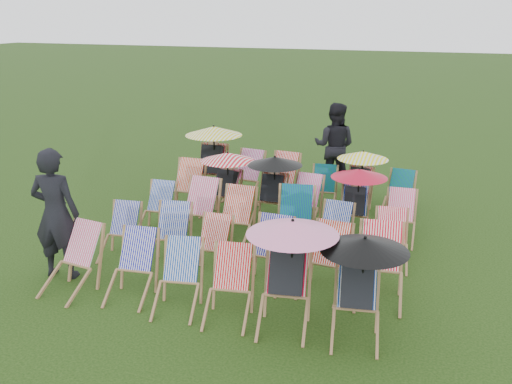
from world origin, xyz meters
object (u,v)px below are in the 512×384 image
(deckchair_0, at_px, (71,260))
(deckchair_5, at_px, (359,287))
(person_left, at_px, (56,214))
(deckchair_29, at_px, (398,195))
(person_rear, at_px, (334,146))

(deckchair_0, distance_m, deckchair_5, 3.95)
(deckchair_0, distance_m, person_left, 0.77)
(deckchair_5, relative_size, deckchair_29, 1.49)
(deckchair_0, relative_size, deckchair_29, 1.11)
(deckchair_29, xyz_separation_m, person_rear, (-1.56, 1.34, 0.53))
(deckchair_0, distance_m, deckchair_29, 6.11)
(deckchair_29, height_order, person_left, person_left)
(deckchair_5, bearing_deg, deckchair_29, 80.87)
(person_left, bearing_deg, deckchair_5, 168.46)
(deckchair_29, height_order, person_rear, person_rear)
(deckchair_0, bearing_deg, deckchair_5, 10.36)
(deckchair_0, xyz_separation_m, deckchair_29, (3.87, 4.72, -0.04))
(deckchair_0, height_order, deckchair_5, deckchair_5)
(deckchair_0, bearing_deg, deckchair_29, 58.06)
(deckchair_5, distance_m, person_rear, 6.09)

